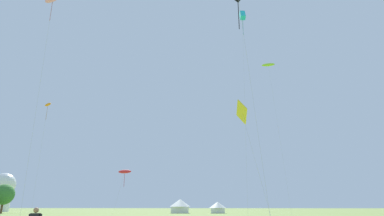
{
  "coord_description": "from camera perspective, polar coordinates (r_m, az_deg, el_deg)",
  "views": [
    {
      "loc": [
        2.21,
        -5.39,
        1.82
      ],
      "look_at": [
        0.0,
        32.0,
        13.3
      ],
      "focal_mm": 29.7,
      "sensor_mm": 36.0,
      "label": 1
    }
  ],
  "objects": [
    {
      "name": "kite_cyan_box",
      "position": [
        61.17,
        9.04,
        16.02
      ],
      "size": [
        1.39,
        1.75,
        36.12
      ],
      "color": "#1EB7CC",
      "rests_on": "ground"
    },
    {
      "name": "kite_orange_parafoil",
      "position": [
        64.44,
        -24.47,
        0.49
      ],
      "size": [
        2.13,
        2.3,
        20.02
      ],
      "color": "orange",
      "rests_on": "ground"
    },
    {
      "name": "festival_tent_left",
      "position": [
        78.0,
        4.62,
        -17.28
      ],
      "size": [
        3.96,
        3.96,
        2.58
      ],
      "color": "white",
      "rests_on": "ground"
    },
    {
      "name": "tree_distant_right",
      "position": [
        87.06,
        -30.7,
        -13.22
      ],
      "size": [
        4.58,
        4.58,
        6.45
      ],
      "color": "brown",
      "rests_on": "ground"
    },
    {
      "name": "kite_red_parafoil",
      "position": [
        54.4,
        -11.98,
        -11.12
      ],
      "size": [
        2.33,
        2.46,
        7.53
      ],
      "color": "red",
      "rests_on": "ground"
    },
    {
      "name": "observatory_dome",
      "position": [
        109.28,
        -30.85,
        -12.52
      ],
      "size": [
        6.4,
        6.4,
        10.8
      ],
      "color": "white",
      "rests_on": "ground"
    },
    {
      "name": "kite_lime_parafoil",
      "position": [
        72.42,
        13.54,
        7.51
      ],
      "size": [
        3.21,
        3.23,
        31.89
      ],
      "color": "#99DB2D",
      "rests_on": "ground"
    },
    {
      "name": "festival_tent_right",
      "position": [
        78.34,
        -2.16,
        -17.07
      ],
      "size": [
        4.89,
        4.89,
        3.18
      ],
      "color": "white",
      "rests_on": "ground"
    },
    {
      "name": "kite_yellow_diamond",
      "position": [
        32.46,
        8.93,
        -0.78
      ],
      "size": [
        2.47,
        3.49,
        12.13
      ],
      "color": "yellow",
      "rests_on": "ground"
    }
  ]
}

